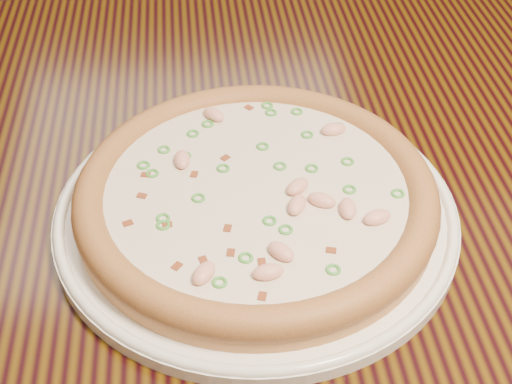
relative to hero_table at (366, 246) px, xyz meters
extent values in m
cube|color=black|center=(0.00, 0.00, 0.08)|extent=(1.20, 0.80, 0.04)
cylinder|color=white|center=(-0.12, -0.05, 0.10)|extent=(0.35, 0.35, 0.01)
torus|color=white|center=(-0.12, -0.05, 0.11)|extent=(0.35, 0.35, 0.01)
cylinder|color=tan|center=(-0.12, -0.05, 0.12)|extent=(0.31, 0.31, 0.02)
torus|color=#AF7443|center=(-0.12, -0.05, 0.13)|extent=(0.31, 0.31, 0.03)
cylinder|color=silver|center=(-0.12, -0.05, 0.13)|extent=(0.26, 0.26, 0.00)
ellipsoid|color=#F2B29E|center=(-0.03, -0.10, 0.14)|extent=(0.03, 0.02, 0.01)
ellipsoid|color=#F2B29E|center=(-0.09, -0.06, 0.14)|extent=(0.03, 0.03, 0.01)
ellipsoid|color=#F2B29E|center=(-0.07, -0.08, 0.14)|extent=(0.03, 0.02, 0.01)
ellipsoid|color=#F2B29E|center=(-0.04, 0.02, 0.14)|extent=(0.03, 0.02, 0.01)
ellipsoid|color=#F2B29E|center=(-0.18, -0.01, 0.14)|extent=(0.01, 0.02, 0.01)
ellipsoid|color=#F2B29E|center=(-0.09, -0.08, 0.14)|extent=(0.02, 0.03, 0.01)
ellipsoid|color=#F2B29E|center=(-0.05, -0.09, 0.14)|extent=(0.02, 0.03, 0.01)
ellipsoid|color=#F2B29E|center=(-0.17, -0.15, 0.14)|extent=(0.03, 0.03, 0.01)
ellipsoid|color=#F2B29E|center=(-0.15, 0.06, 0.14)|extent=(0.03, 0.03, 0.01)
ellipsoid|color=#F2B29E|center=(-0.11, -0.13, 0.14)|extent=(0.03, 0.03, 0.01)
ellipsoid|color=#F2B29E|center=(-0.12, -0.15, 0.14)|extent=(0.03, 0.02, 0.01)
cube|color=maroon|center=(-0.23, -0.08, 0.13)|extent=(0.01, 0.01, 0.00)
cube|color=maroon|center=(-0.15, -0.10, 0.13)|extent=(0.01, 0.01, 0.00)
cube|color=maroon|center=(-0.15, -0.12, 0.13)|extent=(0.01, 0.01, 0.00)
cube|color=maroon|center=(-0.20, -0.09, 0.13)|extent=(0.01, 0.01, 0.00)
cube|color=maroon|center=(-0.17, -0.13, 0.13)|extent=(0.01, 0.01, 0.00)
cube|color=maroon|center=(-0.22, -0.05, 0.13)|extent=(0.01, 0.01, 0.00)
cube|color=maroon|center=(-0.12, -0.14, 0.13)|extent=(0.01, 0.01, 0.00)
cube|color=maroon|center=(-0.07, -0.13, 0.13)|extent=(0.01, 0.01, 0.00)
cube|color=maroon|center=(-0.19, -0.13, 0.13)|extent=(0.01, 0.01, 0.00)
cube|color=maroon|center=(-0.11, 0.07, 0.13)|extent=(0.01, 0.01, 0.00)
cube|color=maroon|center=(-0.13, -0.17, 0.13)|extent=(0.01, 0.01, 0.00)
cube|color=maroon|center=(-0.17, -0.03, 0.13)|extent=(0.01, 0.01, 0.00)
cube|color=maroon|center=(-0.14, -0.01, 0.13)|extent=(0.01, 0.01, 0.00)
cube|color=maroon|center=(-0.21, -0.02, 0.13)|extent=(0.01, 0.01, 0.00)
torus|color=green|center=(-0.20, -0.08, 0.13)|extent=(0.01, 0.01, 0.00)
torus|color=green|center=(-0.14, -0.13, 0.13)|extent=(0.02, 0.02, 0.00)
torus|color=green|center=(0.00, -0.07, 0.13)|extent=(0.01, 0.01, 0.00)
torus|color=green|center=(-0.15, -0.02, 0.13)|extent=(0.01, 0.01, 0.00)
torus|color=green|center=(-0.10, -0.02, 0.13)|extent=(0.02, 0.02, 0.00)
torus|color=green|center=(-0.16, -0.15, 0.13)|extent=(0.01, 0.01, 0.00)
torus|color=green|center=(-0.07, 0.06, 0.13)|extent=(0.02, 0.02, 0.00)
torus|color=green|center=(-0.20, -0.09, 0.13)|extent=(0.02, 0.02, 0.00)
torus|color=green|center=(-0.17, -0.06, 0.13)|extent=(0.01, 0.01, 0.00)
torus|color=green|center=(-0.10, -0.10, 0.13)|extent=(0.02, 0.02, 0.00)
torus|color=green|center=(-0.20, 0.01, 0.13)|extent=(0.01, 0.01, 0.00)
torus|color=green|center=(-0.17, 0.03, 0.13)|extent=(0.01, 0.01, 0.00)
torus|color=green|center=(-0.18, 0.00, 0.13)|extent=(0.01, 0.01, 0.00)
torus|color=green|center=(-0.21, -0.02, 0.13)|extent=(0.02, 0.02, 0.00)
torus|color=green|center=(-0.07, -0.15, 0.13)|extent=(0.01, 0.01, 0.00)
torus|color=green|center=(-0.04, -0.02, 0.13)|extent=(0.01, 0.01, 0.00)
torus|color=green|center=(-0.07, -0.03, 0.13)|extent=(0.02, 0.02, 0.00)
torus|color=green|center=(-0.07, 0.02, 0.13)|extent=(0.01, 0.01, 0.00)
torus|color=green|center=(-0.10, 0.07, 0.13)|extent=(0.02, 0.02, 0.00)
torus|color=green|center=(-0.11, -0.09, 0.13)|extent=(0.02, 0.02, 0.00)
torus|color=green|center=(-0.09, 0.06, 0.13)|extent=(0.02, 0.02, 0.00)
torus|color=green|center=(-0.03, 0.03, 0.13)|extent=(0.01, 0.01, 0.00)
torus|color=green|center=(-0.16, 0.05, 0.13)|extent=(0.01, 0.01, 0.00)
torus|color=green|center=(-0.11, 0.01, 0.13)|extent=(0.01, 0.01, 0.00)
torus|color=green|center=(-0.04, -0.06, 0.13)|extent=(0.02, 0.02, 0.00)
torus|color=green|center=(-0.22, -0.01, 0.13)|extent=(0.02, 0.02, 0.00)
camera|label=1|loc=(-0.17, -0.50, 0.53)|focal=50.00mm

